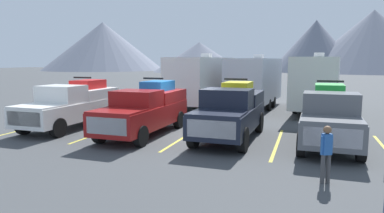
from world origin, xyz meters
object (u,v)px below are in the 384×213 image
Objects in this scene: camper_trailer_c at (317,81)px; person_a at (326,150)px; pickup_truck_a at (73,104)px; pickup_truck_c at (231,111)px; pickup_truck_b at (145,109)px; pickup_truck_d at (329,116)px; camper_trailer_a at (201,79)px; camper_trailer_b at (255,80)px.

camper_trailer_c is 13.48m from person_a.
pickup_truck_a is 7.96m from pickup_truck_c.
pickup_truck_b is (4.13, -0.33, -0.01)m from pickup_truck_a.
pickup_truck_d is (7.71, 0.30, 0.02)m from pickup_truck_b.
person_a is (7.53, -13.36, -1.08)m from camper_trailer_a.
camper_trailer_a is 3.69m from camper_trailer_b.
camper_trailer_b is at bearing 71.14° from pickup_truck_b.
pickup_truck_c is 5.82m from person_a.
camper_trailer_b is (-0.40, 9.73, 0.78)m from pickup_truck_c.
pickup_truck_b is at bearing -175.32° from pickup_truck_c.
camper_trailer_b is at bearing 52.10° from pickup_truck_a.
person_a is (3.97, -14.31, -1.05)m from camper_trailer_b.
pickup_truck_b is 3.85m from pickup_truck_c.
camper_trailer_a is (-3.97, 8.77, 0.81)m from pickup_truck_c.
pickup_truck_b is 11.82m from camper_trailer_c.
pickup_truck_a is 1.00× the size of pickup_truck_b.
pickup_truck_b is 9.13m from camper_trailer_a.
pickup_truck_a is at bearing -142.57° from camper_trailer_c.
pickup_truck_c is (3.83, 0.31, 0.04)m from pickup_truck_b.
camper_trailer_c is 5.61× the size of person_a.
camper_trailer_c is (3.98, -0.88, 0.04)m from camper_trailer_b.
pickup_truck_d is 8.91m from camper_trailer_c.
pickup_truck_b is at bearing -108.86° from camper_trailer_b.
person_a is at bearing -90.04° from camper_trailer_c.
camper_trailer_c is at bearing 89.96° from person_a.
camper_trailer_b is at bearing 167.57° from camper_trailer_c.
person_a is at bearing -60.58° from camper_trailer_a.
pickup_truck_d is 3.44× the size of person_a.
pickup_truck_b is 0.71× the size of camper_trailer_a.
camper_trailer_a is at bearing 90.84° from pickup_truck_b.
pickup_truck_c is 0.64× the size of camper_trailer_c.
pickup_truck_d reaches higher than pickup_truck_a.
pickup_truck_c is at bearing -87.63° from camper_trailer_b.
camper_trailer_b reaches higher than pickup_truck_c.
pickup_truck_d is 0.61× the size of camper_trailer_c.
camper_trailer_a reaches higher than person_a.
camper_trailer_c is (11.54, 8.83, 0.86)m from pickup_truck_a.
camper_trailer_a is 5.21× the size of person_a.
pickup_truck_c is (7.96, -0.02, 0.04)m from pickup_truck_a.
pickup_truck_a is at bearing 179.88° from pickup_truck_c.
pickup_truck_c is at bearing 4.68° from pickup_truck_b.
camper_trailer_b is at bearing 92.37° from pickup_truck_c.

